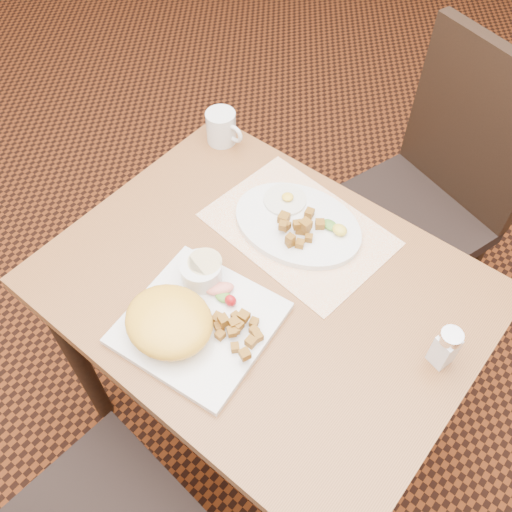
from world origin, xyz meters
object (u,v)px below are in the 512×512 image
at_px(plate_oval, 298,224).
at_px(coffee_mug, 222,127).
at_px(chair_far, 429,190).
at_px(table, 263,311).
at_px(plate_square, 199,323).
at_px(salt_shaker, 446,347).

distance_m(plate_oval, coffee_mug, 0.35).
bearing_deg(chair_far, plate_oval, 93.64).
distance_m(chair_far, plate_oval, 0.57).
xyz_separation_m(table, chair_far, (0.08, 0.68, -0.10)).
distance_m(table, plate_square, 0.20).
bearing_deg(chair_far, coffee_mug, 58.08).
bearing_deg(salt_shaker, coffee_mug, 164.32).
relative_size(table, chair_far, 0.93).
xyz_separation_m(salt_shaker, coffee_mug, (-0.75, 0.21, -0.01)).
bearing_deg(salt_shaker, plate_oval, 167.12).
height_order(plate_square, coffee_mug, coffee_mug).
bearing_deg(plate_oval, chair_far, 76.73).
bearing_deg(plate_oval, coffee_mug, 160.90).
height_order(chair_far, plate_oval, chair_far).
distance_m(plate_oval, salt_shaker, 0.43).
bearing_deg(coffee_mug, plate_square, -53.53).
distance_m(table, chair_far, 0.69).
distance_m(table, salt_shaker, 0.42).
bearing_deg(chair_far, table, 100.23).
height_order(table, coffee_mug, coffee_mug).
bearing_deg(plate_square, plate_oval, 90.26).
height_order(plate_oval, salt_shaker, salt_shaker).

